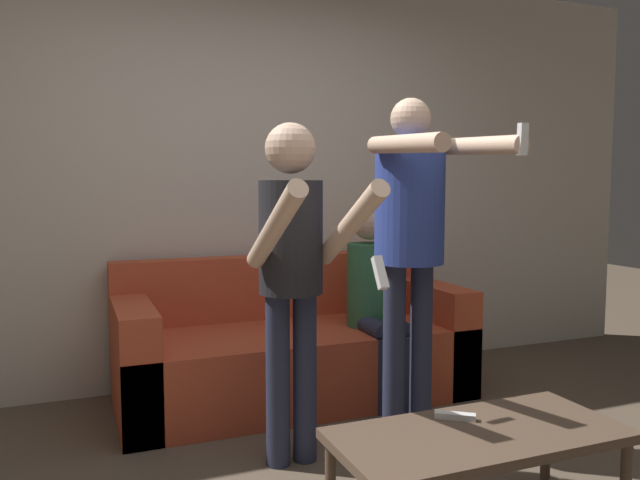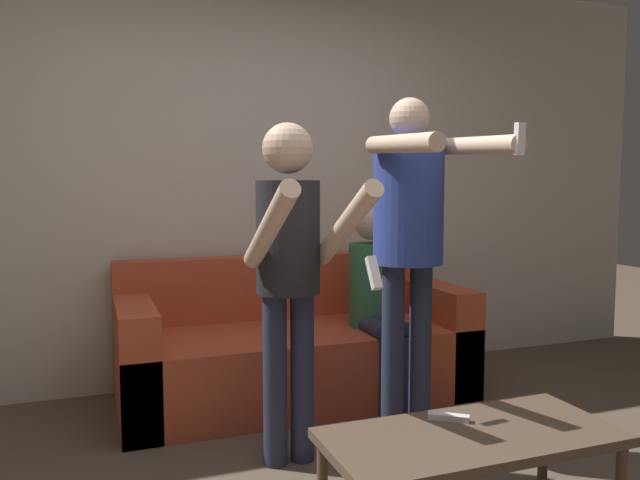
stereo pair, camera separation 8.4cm
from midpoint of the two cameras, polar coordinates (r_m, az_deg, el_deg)
wall_back at (r=4.07m, az=-8.56°, el=6.01°), size 6.40×0.06×2.70m
couch at (r=3.83m, az=-3.17°, el=-10.02°), size 2.06×0.87×0.83m
person_standing_left at (r=2.78m, az=-3.35°, el=-1.64°), size 0.41×0.74×1.56m
person_standing_right at (r=3.03m, az=7.58°, el=1.20°), size 0.46×0.76×1.69m
person_seated at (r=3.73m, az=4.36°, el=-4.70°), size 0.27×0.51×1.18m
coffee_table at (r=2.38m, az=13.28°, el=-17.55°), size 1.06×0.48×0.41m
remote_on_table at (r=2.45m, az=11.25°, el=-15.52°), size 0.14×0.12×0.02m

